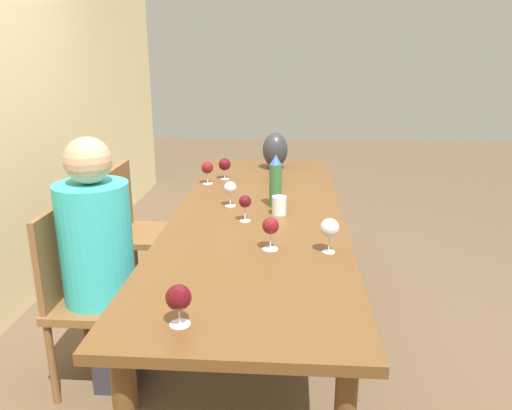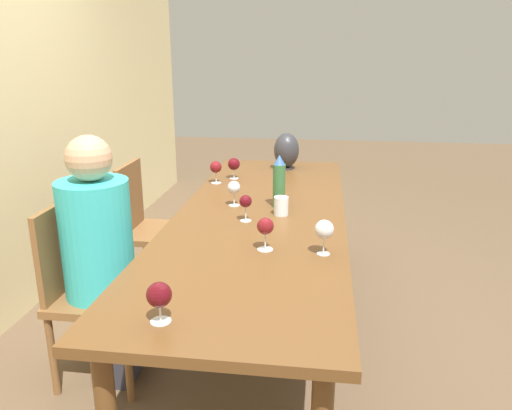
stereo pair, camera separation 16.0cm
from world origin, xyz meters
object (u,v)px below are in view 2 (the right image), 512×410
object	(u,v)px
wine_glass_1	(246,202)
wine_glass_2	(159,295)
wine_glass_3	(324,230)
chair_near	(88,286)
vase	(286,151)
wine_glass_0	(265,227)
person_near	(101,254)
wine_glass_6	(234,164)
water_bottle	(279,182)
wine_glass_4	(216,167)
chair_far	(150,225)
water_tumbler	(281,206)
wine_glass_5	(234,188)

from	to	relation	value
wine_glass_1	wine_glass_2	xyz separation A→B (m)	(-1.03, 0.12, -0.01)
wine_glass_3	chair_near	distance (m)	1.22
vase	wine_glass_0	bearing A→B (deg)	-178.89
vase	person_near	xyz separation A→B (m)	(-1.51, 0.78, -0.24)
wine_glass_6	chair_near	distance (m)	1.34
water_bottle	wine_glass_1	distance (m)	0.31
vase	wine_glass_1	distance (m)	1.22
water_bottle	vase	bearing A→B (deg)	1.94
wine_glass_4	person_near	world-z (taller)	person_near
chair_far	vase	bearing A→B (deg)	-55.47
water_tumbler	wine_glass_2	world-z (taller)	wine_glass_2
vase	wine_glass_6	distance (m)	0.48
wine_glass_0	person_near	world-z (taller)	person_near
person_near	wine_glass_3	bearing A→B (deg)	-95.17
vase	wine_glass_5	distance (m)	0.99
water_bottle	chair_far	distance (m)	1.05
wine_glass_2	wine_glass_3	world-z (taller)	wine_glass_3
wine_glass_1	wine_glass_3	world-z (taller)	wine_glass_3
wine_glass_1	wine_glass_4	distance (m)	0.81
water_bottle	wine_glass_3	xyz separation A→B (m)	(-0.66, -0.25, -0.03)
wine_glass_0	vase	bearing A→B (deg)	1.11
water_tumbler	wine_glass_0	size ratio (longest dim) A/B	0.67
wine_glass_0	wine_glass_1	world-z (taller)	wine_glass_0
wine_glass_4	person_near	distance (m)	1.11
wine_glass_5	person_near	xyz separation A→B (m)	(-0.55, 0.56, -0.20)
vase	chair_near	distance (m)	1.79
water_tumbler	vase	world-z (taller)	vase
wine_glass_5	chair_near	distance (m)	0.93
wine_glass_3	chair_far	bearing A→B (deg)	48.51
wine_glass_2	wine_glass_3	xyz separation A→B (m)	(0.64, -0.52, 0.02)
wine_glass_4	wine_glass_1	bearing A→B (deg)	-156.96
wine_glass_0	wine_glass_5	xyz separation A→B (m)	(0.63, 0.25, -0.00)
wine_glass_1	chair_near	world-z (taller)	wine_glass_1
wine_glass_3	chair_far	world-z (taller)	wine_glass_3
wine_glass_3	wine_glass_5	xyz separation A→B (m)	(0.65, 0.51, -0.01)
wine_glass_6	chair_far	world-z (taller)	wine_glass_6
wine_glass_5	wine_glass_6	size ratio (longest dim) A/B	0.99
wine_glass_2	chair_near	xyz separation A→B (m)	(0.74, 0.63, -0.37)
person_near	wine_glass_6	bearing A→B (deg)	-20.83
water_bottle	wine_glass_5	bearing A→B (deg)	92.56
wine_glass_3	chair_near	bearing A→B (deg)	85.21
water_bottle	water_tumbler	distance (m)	0.17
water_bottle	wine_glass_5	size ratio (longest dim) A/B	2.08
wine_glass_1	wine_glass_6	size ratio (longest dim) A/B	0.96
wine_glass_2	wine_glass_6	xyz separation A→B (m)	(1.91, 0.10, 0.01)
wine_glass_3	wine_glass_5	size ratio (longest dim) A/B	1.08
water_tumbler	chair_far	bearing A→B (deg)	61.51
water_tumbler	wine_glass_1	xyz separation A→B (m)	(-0.13, 0.17, 0.05)
wine_glass_2	person_near	distance (m)	0.94
wine_glass_4	chair_far	xyz separation A→B (m)	(-0.12, 0.43, -0.38)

